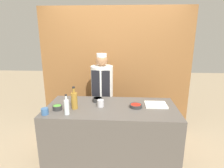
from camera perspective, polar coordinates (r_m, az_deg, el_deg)
ground_plane at (r=3.08m, az=-0.21°, el=-23.54°), size 14.00×14.00×0.00m
cabinet_wall at (r=3.67m, az=1.02°, el=3.83°), size 2.84×0.18×2.40m
counter at (r=2.80m, az=-0.22°, el=-15.97°), size 1.79×0.83×0.95m
sauce_bowl_red at (r=2.58m, az=7.28°, el=-6.63°), size 0.17×0.17×0.04m
sauce_bowl_green at (r=2.59m, az=-16.31°, el=-6.85°), size 0.13×0.13×0.06m
sauce_bowl_yellow at (r=2.78m, az=-4.42°, el=-4.72°), size 0.14×0.14×0.06m
cutting_board at (r=2.71m, az=13.21°, el=-6.15°), size 0.30×0.25×0.02m
bottle_vinegar at (r=2.54m, az=-11.42°, el=-4.86°), size 0.08×0.08×0.31m
bottle_clear at (r=2.39m, az=-13.67°, el=-6.72°), size 0.06×0.06×0.26m
cup_steel at (r=2.59m, az=-3.51°, el=-5.89°), size 0.09×0.09×0.10m
cup_blue at (r=2.49m, az=-19.79°, el=-7.85°), size 0.09×0.09×0.08m
chef_center at (r=3.31m, az=-3.01°, el=-3.62°), size 0.38×0.38×1.60m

